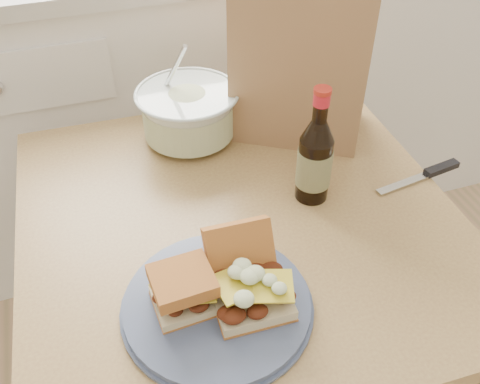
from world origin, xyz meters
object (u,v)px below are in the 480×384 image
object	(u,v)px
dining_table	(241,253)
coleslaw_bowl	(188,115)
paper_bag	(302,54)
beer_bottle	(315,159)
plate	(217,305)

from	to	relation	value
dining_table	coleslaw_bowl	distance (m)	0.33
coleslaw_bowl	paper_bag	size ratio (longest dim) A/B	0.62
dining_table	beer_bottle	distance (m)	0.25
paper_bag	plate	bearing A→B (deg)	-94.71
plate	coleslaw_bowl	bearing A→B (deg)	80.47
coleslaw_bowl	beer_bottle	xyz separation A→B (m)	(0.18, -0.27, 0.03)
plate	paper_bag	distance (m)	0.57
coleslaw_bowl	beer_bottle	world-z (taller)	beer_bottle
dining_table	paper_bag	world-z (taller)	paper_bag
coleslaw_bowl	plate	bearing A→B (deg)	-99.53
dining_table	plate	distance (m)	0.24
beer_bottle	paper_bag	bearing A→B (deg)	69.16
plate	beer_bottle	bearing A→B (deg)	38.47
coleslaw_bowl	paper_bag	world-z (taller)	paper_bag
beer_bottle	paper_bag	distance (m)	0.26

